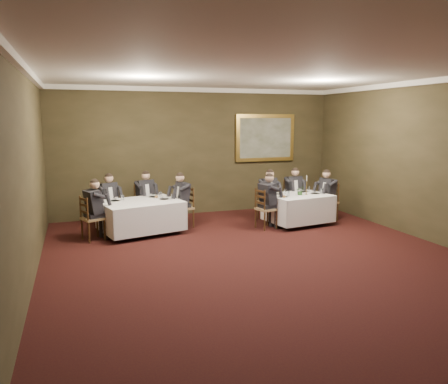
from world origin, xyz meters
TOP-DOWN VIEW (x-y plane):
  - ground at (0.00, 0.00)m, footprint 10.00×10.00m
  - ceiling at (0.00, 0.00)m, footprint 8.00×10.00m
  - back_wall at (0.00, 5.00)m, footprint 8.00×0.10m
  - left_wall at (-4.00, 0.00)m, footprint 0.10×10.00m
  - crown_molding at (0.00, 0.00)m, footprint 8.00×10.00m
  - table_main at (2.04, 2.84)m, footprint 1.69×1.39m
  - table_second at (-1.87, 3.24)m, footprint 2.05×1.74m
  - chair_main_backleft at (1.52, 3.56)m, footprint 0.49×0.47m
  - diner_main_backleft at (1.52, 3.54)m, footprint 0.46×0.53m
  - chair_main_backright at (2.33, 3.68)m, footprint 0.44×0.42m
  - diner_main_backright at (2.33, 3.66)m, footprint 0.42×0.48m
  - chair_main_endleft at (1.08, 2.70)m, footprint 0.50×0.52m
  - diner_main_endleft at (1.09, 2.70)m, footprint 0.55×0.49m
  - chair_main_endright at (2.99, 2.98)m, footprint 0.51×0.52m
  - diner_main_endright at (2.98, 2.98)m, footprint 0.56×0.50m
  - chair_sec_backleft at (-2.56, 4.02)m, footprint 0.58×0.57m
  - diner_sec_backleft at (-2.55, 4.01)m, footprint 0.57×0.61m
  - chair_sec_backright at (-1.62, 4.25)m, footprint 0.55×0.54m
  - diner_sec_backright at (-1.62, 4.24)m, footprint 0.54×0.58m
  - chair_sec_endright at (-0.77, 3.51)m, footprint 0.49×0.50m
  - diner_sec_endright at (-0.79, 3.50)m, footprint 0.54×0.47m
  - chair_sec_endleft at (-2.97, 2.98)m, footprint 0.55×0.56m
  - diner_sec_endleft at (-2.96, 2.98)m, footprint 0.59×0.55m
  - centerpiece at (2.06, 2.79)m, footprint 0.22×0.20m
  - candlestick at (2.25, 2.82)m, footprint 0.07×0.07m
  - place_setting_table_main at (1.64, 3.12)m, footprint 0.33×0.31m
  - place_setting_table_second at (-2.37, 3.52)m, footprint 0.33×0.31m
  - painting at (2.04, 4.94)m, footprint 1.82×0.09m

SIDE VIEW (x-z plane):
  - ground at x=0.00m, z-range 0.00..0.00m
  - chair_main_backleft at x=1.52m, z-range -0.22..0.78m
  - chair_main_backright at x=2.33m, z-range -0.22..0.78m
  - chair_main_endleft at x=1.08m, z-range -0.22..0.78m
  - chair_main_endright at x=2.99m, z-range -0.22..0.78m
  - chair_sec_backleft at x=-2.56m, z-range -0.22..0.78m
  - chair_sec_backright at x=-1.62m, z-range -0.22..0.78m
  - chair_sec_endright at x=-0.77m, z-range -0.22..0.78m
  - chair_sec_endleft at x=-2.97m, z-range -0.22..0.78m
  - table_main at x=2.04m, z-range 0.12..0.78m
  - table_second at x=-1.87m, z-range 0.12..0.78m
  - diner_main_backleft at x=1.52m, z-range -0.16..1.19m
  - diner_main_backright at x=2.33m, z-range -0.16..1.19m
  - diner_main_endleft at x=1.09m, z-range -0.16..1.19m
  - diner_main_endright at x=2.98m, z-range -0.16..1.19m
  - diner_sec_backleft at x=-2.55m, z-range -0.16..1.19m
  - diner_sec_backright at x=-1.62m, z-range -0.16..1.19m
  - diner_sec_endright at x=-0.79m, z-range -0.16..1.19m
  - diner_sec_endleft at x=-2.96m, z-range -0.16..1.19m
  - place_setting_table_main at x=1.64m, z-range 0.73..0.87m
  - place_setting_table_second at x=-2.37m, z-range 0.73..0.87m
  - centerpiece at x=2.06m, z-range 0.77..1.00m
  - candlestick at x=2.25m, z-range 0.70..1.20m
  - back_wall at x=0.00m, z-range 0.00..3.50m
  - left_wall at x=-4.00m, z-range 0.00..3.50m
  - painting at x=2.04m, z-range 1.43..2.79m
  - crown_molding at x=0.00m, z-range 3.38..3.50m
  - ceiling at x=0.00m, z-range 3.45..3.55m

